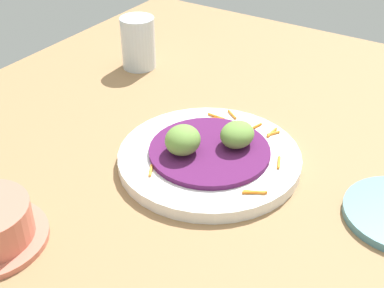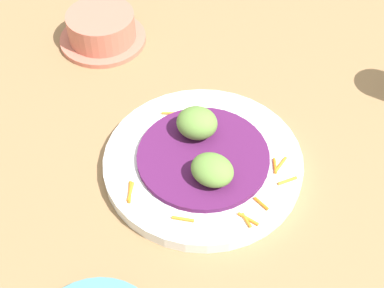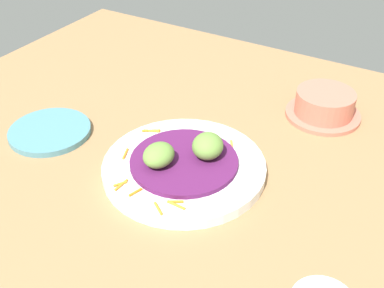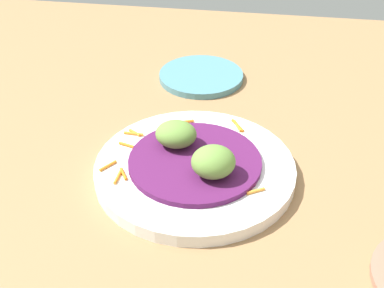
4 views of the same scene
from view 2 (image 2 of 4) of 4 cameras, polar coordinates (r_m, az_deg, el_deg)
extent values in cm
cube|color=#936D47|center=(72.30, 1.32, -6.12)|extent=(110.00, 110.00, 2.00)
cylinder|color=white|center=(73.97, 1.13, -1.92)|extent=(26.36, 26.36, 1.79)
cylinder|color=#51194C|center=(72.98, 1.15, -1.28)|extent=(17.43, 17.43, 0.77)
cylinder|color=orange|center=(67.60, 5.59, -7.76)|extent=(1.97, 1.47, 0.40)
cylinder|color=orange|center=(67.32, -0.78, -7.75)|extent=(2.67, 1.37, 0.40)
cylinder|color=orange|center=(67.72, 5.78, -7.63)|extent=(2.84, 0.53, 0.40)
cylinder|color=orange|center=(71.74, 9.73, -3.72)|extent=(1.86, 2.40, 0.40)
cylinder|color=orange|center=(70.10, -6.31, -4.87)|extent=(1.51, 2.73, 0.40)
cylinder|color=orange|center=(73.21, 9.03, -2.12)|extent=(0.50, 2.98, 0.40)
cylinder|color=orange|center=(78.59, -2.24, 3.18)|extent=(2.28, 1.57, 0.40)
cylinder|color=orange|center=(69.17, 7.09, -6.05)|extent=(2.33, 1.05, 0.40)
cylinder|color=orange|center=(73.00, 8.47, -2.22)|extent=(1.59, 2.23, 0.40)
cylinder|color=orange|center=(70.08, -6.38, -4.91)|extent=(2.10, 2.90, 0.40)
ellipsoid|color=olive|center=(68.95, 1.89, -2.57)|extent=(5.58, 4.74, 3.50)
ellipsoid|color=olive|center=(73.71, 0.51, 2.17)|extent=(6.58, 6.19, 3.98)
cylinder|color=#C66B56|center=(94.63, -9.08, 10.57)|extent=(14.12, 14.12, 0.80)
cylinder|color=#C66B56|center=(93.06, -9.27, 11.82)|extent=(10.96, 10.96, 4.39)
camera|label=1|loc=(0.79, -55.47, 20.69)|focal=49.58mm
camera|label=3|loc=(0.78, 59.38, 21.75)|focal=45.06mm
camera|label=4|loc=(0.99, 17.00, 38.37)|focal=47.75mm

